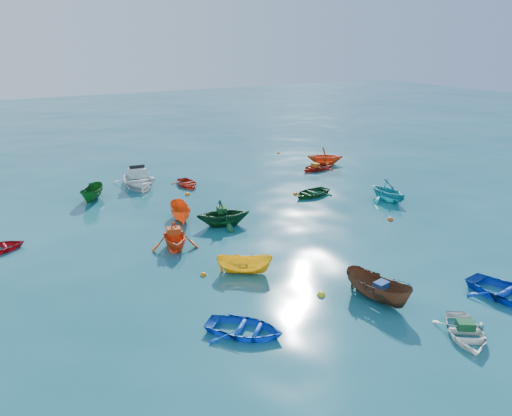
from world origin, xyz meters
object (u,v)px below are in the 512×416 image
dinghy_blue_sw (245,334)px  dinghy_blue_se (509,299)px  dinghy_white_near (465,337)px  motorboat_white (138,186)px

dinghy_blue_sw → dinghy_blue_se: (11.25, -3.28, 0.00)m
dinghy_blue_sw → dinghy_white_near: (7.19, -4.26, 0.00)m
dinghy_blue_se → motorboat_white: 26.36m
motorboat_white → dinghy_blue_se: bearing=-64.2°
dinghy_blue_se → motorboat_white: bearing=102.2°
dinghy_blue_sw → dinghy_blue_se: 11.72m
dinghy_white_near → motorboat_white: 26.23m
dinghy_blue_sw → dinghy_white_near: dinghy_blue_sw is taller
dinghy_white_near → dinghy_blue_se: dinghy_blue_se is taller
motorboat_white → dinghy_blue_sw: bearing=-90.2°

